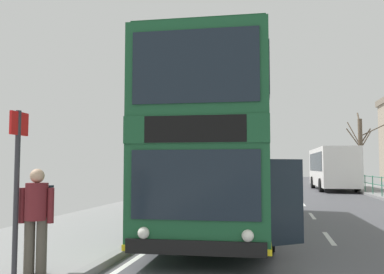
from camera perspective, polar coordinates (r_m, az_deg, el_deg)
The scene contains 5 objects.
double_decker_bus_main at distance 12.52m, azimuth 4.51°, elevation -1.64°, with size 3.40×11.38×4.37m.
background_bus_far_lane at distance 33.58m, azimuth 18.51°, elevation -3.92°, with size 2.79×9.09×3.14m.
pedestrian_with_backpack at distance 7.01m, azimuth -20.24°, elevation -9.54°, with size 0.55×0.56×1.60m.
bus_stop_sign_near at distance 6.97m, azimuth -22.61°, elevation -4.45°, with size 0.08×0.44×2.50m.
bare_tree_far_02 at distance 36.81m, azimuth 21.91°, elevation -1.62°, with size 3.13×1.34×6.16m.
Camera 1 is at (-1.30, -3.61, 1.78)m, focal length 39.35 mm.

